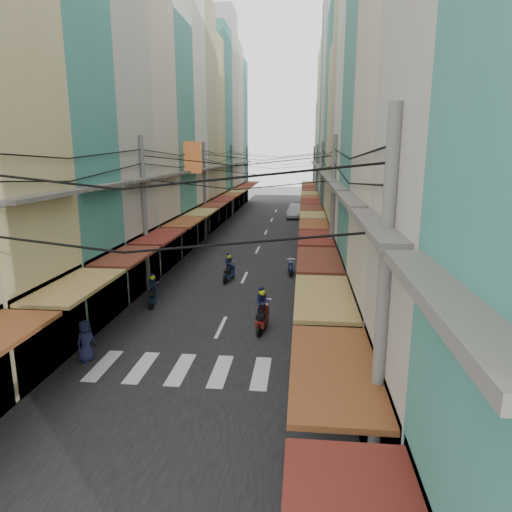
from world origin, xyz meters
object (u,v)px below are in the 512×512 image
Objects in this scene: white_car at (296,218)px; bicycle at (386,308)px; market_umbrella at (376,300)px; traffic_sign at (342,311)px.

white_car reaches higher than bicycle.
white_car is 2.31× the size of market_umbrella.
market_umbrella is at bearing 146.12° from bicycle.
white_car is 31.28m from bicycle.
bicycle is 7.47m from traffic_sign.
bicycle is (4.82, -30.91, 0.00)m from white_car.
traffic_sign is (-2.72, -6.63, 2.12)m from bicycle.
white_car is at bearing 95.48° from market_umbrella.
market_umbrella reaches higher than white_car.
bicycle is 5.67m from market_umbrella.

